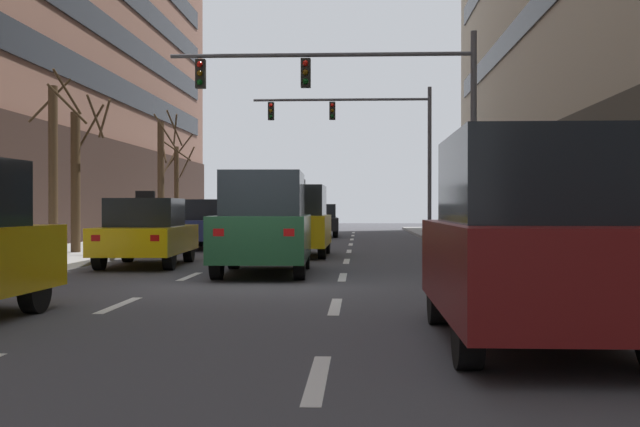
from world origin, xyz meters
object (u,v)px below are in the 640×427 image
object	(u,v)px
taxi_driving_1	(147,233)
taxi_driving_2	(298,221)
traffic_signal_0	(366,98)
street_tree_1	(54,166)
car_driving_3	(319,221)
traffic_signal_1	(370,131)
street_tree_2	(162,177)
car_parked_0	(530,240)
street_tree_3	(176,184)
car_driving_4	(214,224)
car_driving_6	(264,223)
street_tree_0	(77,178)
taxi_driving_0	(246,222)

from	to	relation	value
taxi_driving_1	taxi_driving_2	world-z (taller)	taxi_driving_2
traffic_signal_0	street_tree_1	world-z (taller)	traffic_signal_0
car_driving_3	street_tree_1	size ratio (longest dim) A/B	0.88
traffic_signal_1	street_tree_2	bearing A→B (deg)	-153.72
traffic_signal_0	traffic_signal_1	size ratio (longest dim) A/B	1.06
car_parked_0	street_tree_3	world-z (taller)	street_tree_3
car_driving_4	traffic_signal_1	size ratio (longest dim) A/B	0.55
taxi_driving_1	street_tree_3	distance (m)	17.12
car_driving_6	traffic_signal_1	size ratio (longest dim) A/B	0.56
taxi_driving_2	street_tree_0	bearing A→B (deg)	-174.50
car_driving_3	street_tree_1	world-z (taller)	street_tree_1
taxi_driving_0	street_tree_3	size ratio (longest dim) A/B	0.84
car_parked_0	traffic_signal_1	distance (m)	29.62
car_driving_3	street_tree_3	bearing A→B (deg)	-150.48
taxi_driving_2	car_driving_3	distance (m)	16.11
taxi_driving_1	street_tree_0	bearing A→B (deg)	129.97
street_tree_1	street_tree_2	distance (m)	11.97
street_tree_0	street_tree_3	xyz separation A→B (m)	(-0.05, 13.12, 0.17)
taxi_driving_2	car_driving_6	xyz separation A→B (m)	(-0.24, -6.49, 0.05)
taxi_driving_0	car_driving_6	size ratio (longest dim) A/B	0.90
street_tree_3	taxi_driving_2	bearing A→B (deg)	-62.40
traffic_signal_0	car_driving_3	bearing A→B (deg)	97.44
traffic_signal_0	street_tree_2	size ratio (longest dim) A/B	1.66
taxi_driving_2	car_parked_0	world-z (taller)	taxi_driving_2
car_driving_6	street_tree_1	bearing A→B (deg)	146.80
street_tree_0	taxi_driving_2	bearing A→B (deg)	5.50
car_driving_6	street_tree_1	xyz separation A→B (m)	(-6.26, 4.10, 1.49)
car_parked_0	street_tree_0	xyz separation A→B (m)	(-10.14, 14.76, 1.23)
taxi_driving_1	car_driving_4	xyz separation A→B (m)	(0.15, 8.57, 0.02)
street_tree_1	street_tree_3	size ratio (longest dim) A/B	1.00
car_driving_3	traffic_signal_0	bearing A→B (deg)	-82.56
car_driving_3	taxi_driving_2	bearing A→B (deg)	-89.44
car_driving_4	street_tree_2	xyz separation A→B (m)	(-3.19, 5.27, 1.88)
car_driving_4	traffic_signal_1	distance (m)	11.91
traffic_signal_1	taxi_driving_2	bearing A→B (deg)	-99.54
car_driving_3	car_driving_4	distance (m)	12.20
taxi_driving_2	car_driving_6	world-z (taller)	taxi_driving_2
taxi_driving_1	traffic_signal_1	bearing A→B (deg)	72.37
taxi_driving_0	taxi_driving_2	xyz separation A→B (m)	(3.47, -13.41, 0.28)
taxi_driving_2	car_driving_6	bearing A→B (deg)	-92.14
car_driving_4	street_tree_1	size ratio (longest dim) A/B	0.93
street_tree_3	car_driving_6	bearing A→B (deg)	-71.66
car_driving_4	street_tree_2	distance (m)	6.44
taxi_driving_2	street_tree_1	xyz separation A→B (m)	(-6.50, -2.39, 1.55)
car_driving_6	car_parked_0	distance (m)	9.72
car_driving_4	traffic_signal_1	world-z (taller)	traffic_signal_1
traffic_signal_0	street_tree_3	xyz separation A→B (m)	(-8.57, 13.21, -2.10)
street_tree_0	street_tree_1	distance (m)	1.79
taxi_driving_0	traffic_signal_1	world-z (taller)	traffic_signal_1
street_tree_2	street_tree_3	xyz separation A→B (m)	(-0.05, 2.92, -0.22)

